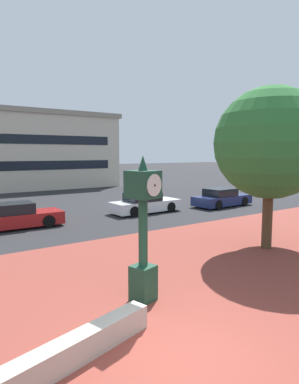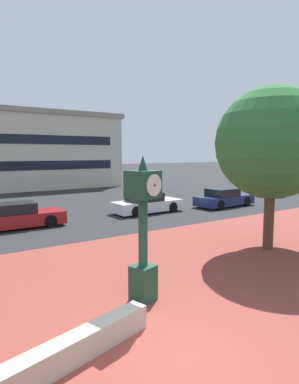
{
  "view_description": "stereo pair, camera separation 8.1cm",
  "coord_description": "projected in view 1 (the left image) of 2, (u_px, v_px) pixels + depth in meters",
  "views": [
    {
      "loc": [
        -3.71,
        -4.36,
        3.74
      ],
      "look_at": [
        1.04,
        2.47,
        2.78
      ],
      "focal_mm": 31.24,
      "sensor_mm": 36.0,
      "label": 1
    },
    {
      "loc": [
        -3.64,
        -4.41,
        3.74
      ],
      "look_at": [
        1.04,
        2.47,
        2.78
      ],
      "focal_mm": 31.24,
      "sensor_mm": 36.0,
      "label": 2
    }
  ],
  "objects": [
    {
      "name": "car_street_distant",
      "position": [
        145.0,
        204.0,
        21.15
      ],
      "size": [
        4.56,
        1.88,
        1.28
      ],
      "rotation": [
        0.0,
        0.0,
        4.73
      ],
      "color": "silver",
      "rests_on": "ground"
    },
    {
      "name": "ground_plane",
      "position": [
        180.0,
        359.0,
        6.09
      ],
      "size": [
        200.0,
        200.0,
        0.0
      ],
      "primitive_type": "plane",
      "color": "#262628"
    },
    {
      "name": "planter_wall",
      "position": [
        82.0,
        346.0,
        6.09
      ],
      "size": [
        3.19,
        1.22,
        0.5
      ],
      "primitive_type": "cube",
      "rotation": [
        0.0,
        0.0,
        0.26
      ],
      "color": "#ADA393",
      "rests_on": "ground"
    },
    {
      "name": "plaza_brick_paving",
      "position": [
        118.0,
        311.0,
        7.98
      ],
      "size": [
        44.0,
        12.62,
        0.01
      ],
      "primitive_type": "cube",
      "color": "brown",
      "rests_on": "ground"
    },
    {
      "name": "street_clock",
      "position": [
        143.0,
        228.0,
        8.34
      ],
      "size": [
        0.84,
        0.86,
        3.7
      ],
      "rotation": [
        0.0,
        0.0,
        0.28
      ],
      "color": "#19422D",
      "rests_on": "ground"
    },
    {
      "name": "plaza_tree",
      "position": [
        271.0,
        146.0,
        13.05
      ],
      "size": [
        4.63,
        4.31,
        6.29
      ],
      "color": "#4C3823",
      "rests_on": "ground"
    },
    {
      "name": "car_street_far",
      "position": [
        222.0,
        198.0,
        23.73
      ],
      "size": [
        4.56,
        2.07,
        1.28
      ],
      "rotation": [
        0.0,
        0.0,
        4.75
      ],
      "color": "navy",
      "rests_on": "ground"
    },
    {
      "name": "car_street_near",
      "position": [
        15.0,
        217.0,
        16.75
      ],
      "size": [
        4.49,
        1.89,
        1.28
      ],
      "rotation": [
        0.0,
        0.0,
        4.69
      ],
      "color": "maroon",
      "rests_on": "ground"
    }
  ]
}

